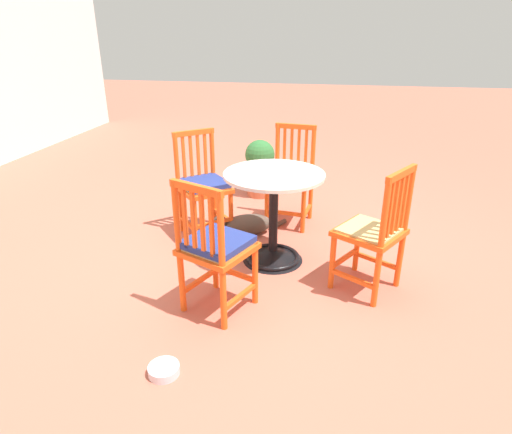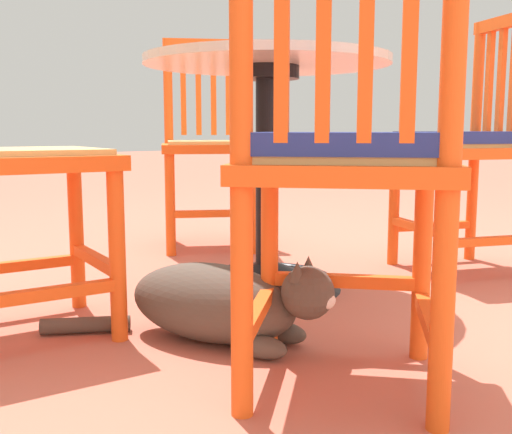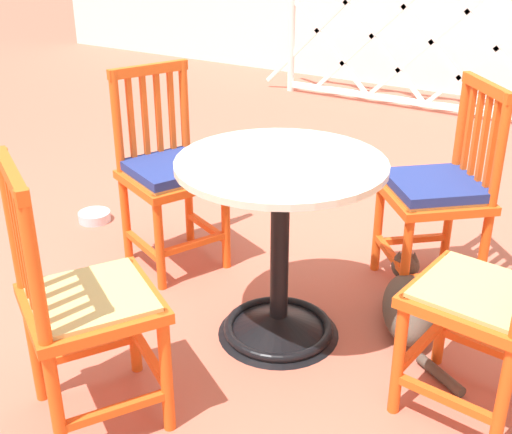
{
  "view_description": "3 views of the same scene",
  "coord_description": "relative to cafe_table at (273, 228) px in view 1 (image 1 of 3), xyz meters",
  "views": [
    {
      "loc": [
        -2.97,
        -0.45,
        1.72
      ],
      "look_at": [
        0.1,
        0.12,
        0.36
      ],
      "focal_mm": 30.65,
      "sensor_mm": 36.0,
      "label": 1
    },
    {
      "loc": [
        1.35,
        1.46,
        0.51
      ],
      "look_at": [
        0.09,
        -0.06,
        0.23
      ],
      "focal_mm": 42.91,
      "sensor_mm": 36.0,
      "label": 2
    },
    {
      "loc": [
        1.17,
        -1.95,
        1.55
      ],
      "look_at": [
        -0.03,
        0.02,
        0.47
      ],
      "focal_mm": 47.0,
      "sensor_mm": 36.0,
      "label": 3
    }
  ],
  "objects": [
    {
      "name": "pet_water_bowl",
      "position": [
        -1.36,
        0.39,
        -0.26
      ],
      "size": [
        0.17,
        0.17,
        0.05
      ],
      "primitive_type": "cylinder",
      "color": "silver",
      "rests_on": "ground_plane"
    },
    {
      "name": "cafe_table",
      "position": [
        0.0,
        0.0,
        0.0
      ],
      "size": [
        0.76,
        0.76,
        0.73
      ],
      "color": "black",
      "rests_on": "ground_plane"
    },
    {
      "name": "ground_plane",
      "position": [
        -0.09,
        0.01,
        -0.28
      ],
      "size": [
        24.0,
        24.0,
        0.0
      ],
      "primitive_type": "plane",
      "color": "#BC604C"
    },
    {
      "name": "terracotta_planter",
      "position": [
        1.44,
        0.36,
        0.04
      ],
      "size": [
        0.32,
        0.32,
        0.62
      ],
      "color": "#B25B3D",
      "rests_on": "ground_plane"
    },
    {
      "name": "orange_chair_near_fence",
      "position": [
        -0.29,
        -0.73,
        0.15
      ],
      "size": [
        0.55,
        0.55,
        0.91
      ],
      "color": "#EA5619",
      "rests_on": "ground_plane"
    },
    {
      "name": "tabby_cat",
      "position": [
        0.41,
        0.33,
        -0.19
      ],
      "size": [
        0.5,
        0.62,
        0.23
      ],
      "color": "#4C4238",
      "rests_on": "ground_plane"
    },
    {
      "name": "orange_chair_tucked_in",
      "position": [
        0.77,
        -0.05,
        0.15
      ],
      "size": [
        0.45,
        0.45,
        0.91
      ],
      "color": "#EA5619",
      "rests_on": "ground_plane"
    },
    {
      "name": "orange_chair_facing_out",
      "position": [
        0.39,
        0.68,
        0.16
      ],
      "size": [
        0.56,
        0.56,
        0.91
      ],
      "color": "#EA5619",
      "rests_on": "ground_plane"
    },
    {
      "name": "orange_chair_by_planter",
      "position": [
        -0.72,
        0.26,
        0.16
      ],
      "size": [
        0.53,
        0.53,
        0.91
      ],
      "color": "#EA5619",
      "rests_on": "ground_plane"
    }
  ]
}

